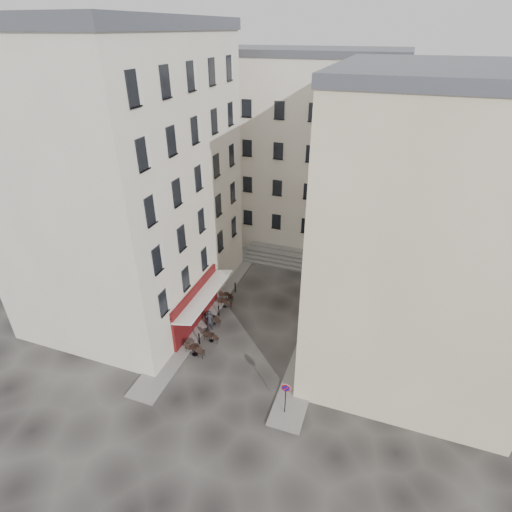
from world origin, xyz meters
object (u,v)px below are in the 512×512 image
at_px(no_parking_sign, 286,393).
at_px(pedestrian, 210,320).
at_px(bistro_table_b, 211,337).
at_px(bistro_table_a, 195,349).

distance_m(no_parking_sign, pedestrian, 9.35).
bearing_deg(bistro_table_b, pedestrian, 119.33).
height_order(no_parking_sign, bistro_table_b, no_parking_sign).
relative_size(no_parking_sign, bistro_table_a, 1.72).
xyz_separation_m(no_parking_sign, bistro_table_a, (-7.32, 2.67, -1.21)).
bearing_deg(bistro_table_b, bistro_table_a, -106.10).
height_order(no_parking_sign, bistro_table_a, no_parking_sign).
height_order(bistro_table_a, bistro_table_b, bistro_table_a).
xyz_separation_m(bistro_table_a, bistro_table_b, (0.48, 1.67, -0.09)).
relative_size(bistro_table_a, pedestrian, 0.79).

